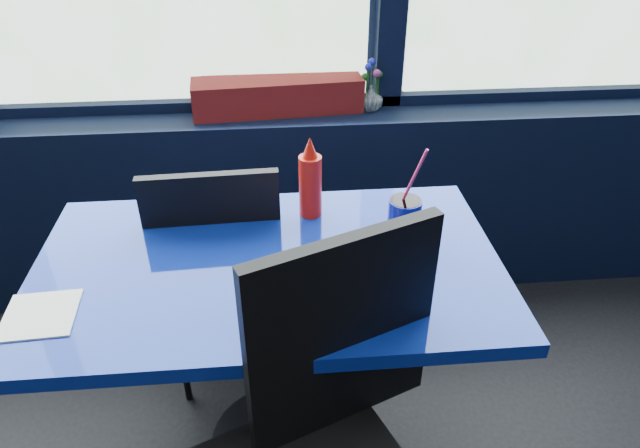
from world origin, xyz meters
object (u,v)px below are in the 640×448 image
Objects in this scene: flower_vase at (371,95)px; soda_cup at (404,222)px; ketchup_bottle at (310,181)px; near_table at (271,315)px; planter_box at (278,95)px; food_basket at (315,294)px; chair_near_back at (224,262)px; chair_near_front at (324,440)px.

flower_vase is 0.68× the size of soda_cup.
ketchup_bottle is 0.83× the size of soda_cup.
near_table is at bearing -172.60° from soda_cup.
near_table is at bearing -97.91° from planter_box.
soda_cup is at bearing 7.40° from near_table.
food_basket is at bearing -105.80° from flower_vase.
near_table is 0.30m from food_basket.
ketchup_bottle is (0.28, -0.10, 0.34)m from chair_near_back.
chair_near_front is 4.21× the size of ketchup_bottle.
soda_cup is (0.25, 0.23, 0.04)m from food_basket.
soda_cup is at bearing 149.29° from chair_near_back.
chair_near_back is at bearing 86.75° from chair_near_front.
chair_near_front is at bearing -75.99° from near_table.
food_basket is (-0.30, -1.06, -0.07)m from flower_vase.
near_table is 0.44m from chair_near_front.
planter_box is 0.36m from flower_vase.
soda_cup is (-0.05, -0.83, -0.04)m from flower_vase.
chair_near_front is 0.59m from soda_cup.
near_table is 0.36m from chair_near_back.
chair_near_front reaches higher than flower_vase.
near_table is 1.33× the size of chair_near_back.
near_table is 4.10× the size of soda_cup.
soda_cup is (0.23, -0.18, -0.03)m from ketchup_bottle.
ketchup_bottle is at bearing -88.29° from planter_box.
chair_near_front reaches higher than near_table.
chair_near_back is at bearing 115.21° from near_table.
soda_cup is at bearing 19.21° from food_basket.
ketchup_bottle is at bearing 65.94° from chair_near_front.
soda_cup is (0.51, -0.27, 0.30)m from chair_near_back.
chair_near_back is 2.63× the size of food_basket.
ketchup_bottle is 0.29m from soda_cup.
planter_box is at bearing 176.98° from flower_vase.
chair_near_back is 3.09× the size of soda_cup.
chair_near_front is 5.18× the size of flower_vase.
near_table is 0.95m from planter_box.
planter_box is (0.05, 0.90, 0.30)m from near_table.
soda_cup is at bearing 39.57° from chair_near_front.
chair_near_back is 0.63m from food_basket.
chair_near_front is at bearing 106.56° from chair_near_back.
flower_vase is at bearing -137.47° from chair_near_back.
chair_near_front is 0.70m from ketchup_bottle.
planter_box reaches higher than chair_near_back.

